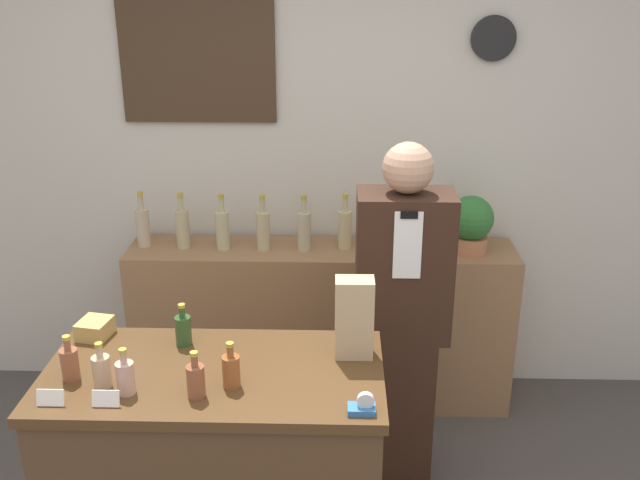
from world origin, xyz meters
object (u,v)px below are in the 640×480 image
(potted_plant, at_px, (471,223))
(paper_bag, at_px, (354,318))
(tape_dispenser, at_px, (363,406))
(shopkeeper, at_px, (401,323))

(potted_plant, height_order, paper_bag, paper_bag)
(tape_dispenser, bearing_deg, shopkeeper, 77.51)
(potted_plant, distance_m, paper_bag, 1.32)
(tape_dispenser, bearing_deg, paper_bag, 93.79)
(tape_dispenser, bearing_deg, potted_plant, 68.72)
(paper_bag, bearing_deg, potted_plant, 61.99)
(potted_plant, xyz_separation_m, paper_bag, (-0.62, -1.16, 0.05))
(shopkeeper, height_order, potted_plant, shopkeeper)
(shopkeeper, bearing_deg, potted_plant, 57.92)
(potted_plant, distance_m, tape_dispenser, 1.64)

